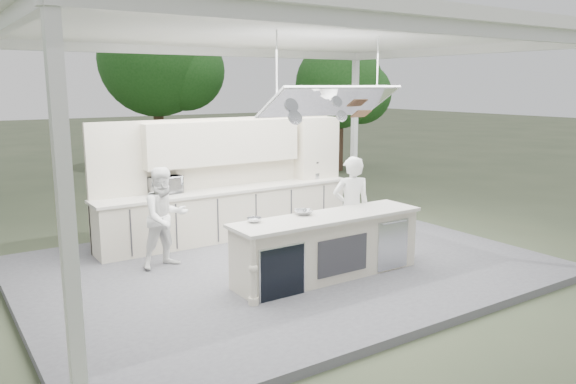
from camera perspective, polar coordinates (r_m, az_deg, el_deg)
ground at (r=9.28m, az=-0.41°, el=-7.93°), size 90.00×90.00×0.00m
stage_deck at (r=9.26m, az=-0.41°, el=-7.58°), size 8.00×6.00×0.12m
tent at (r=8.80m, az=-0.38°, el=15.58°), size 8.20×6.20×3.86m
demo_island at (r=8.49m, az=3.99°, el=-5.54°), size 3.10×0.79×0.95m
back_counter at (r=10.69m, az=-6.00°, el=-2.10°), size 5.08×0.72×0.95m
back_wall_unit at (r=10.91m, az=-4.56°, el=3.40°), size 5.05×0.48×2.25m
tree_cluster at (r=17.74m, az=-18.81°, el=11.29°), size 19.55×9.40×5.85m
head_chef at (r=9.25m, az=6.43°, el=-1.71°), size 0.74×0.62×1.73m
sous_chef at (r=9.07m, az=-12.38°, el=-2.54°), size 0.84×0.69×1.61m
toaster_oven at (r=10.25m, az=-12.46°, el=0.73°), size 0.61×0.44×0.32m
bowl_large at (r=8.41m, az=1.58°, el=-2.07°), size 0.38×0.38×0.07m
bowl_small at (r=7.97m, az=-3.45°, el=-2.85°), size 0.25×0.25×0.07m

